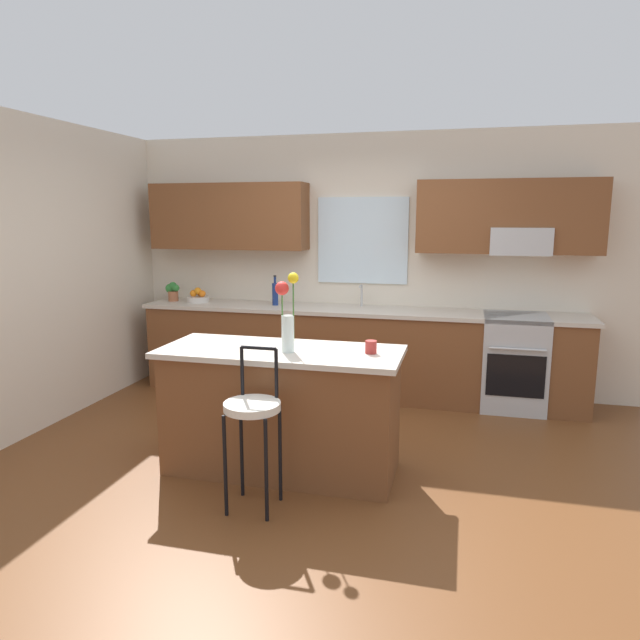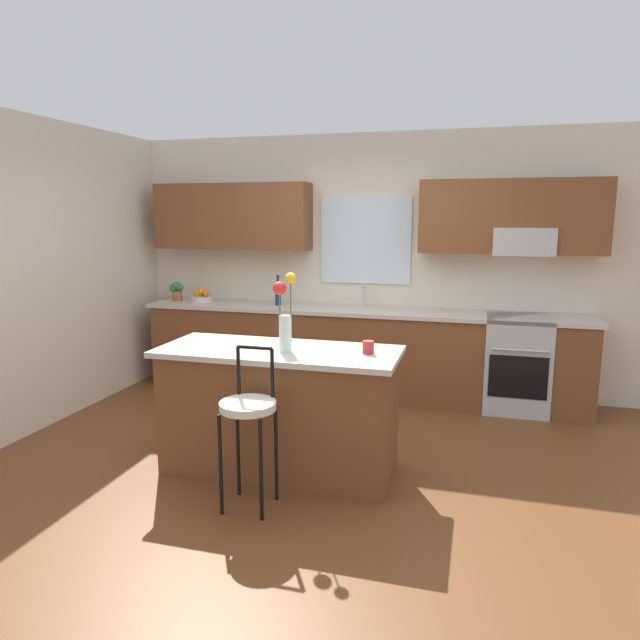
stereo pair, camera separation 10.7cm
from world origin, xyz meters
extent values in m
plane|color=brown|center=(0.00, 0.00, 0.00)|extent=(14.00, 14.00, 0.00)
cube|color=beige|center=(-2.56, 0.30, 1.35)|extent=(0.12, 4.60, 2.70)
cube|color=beige|center=(0.00, 2.06, 1.35)|extent=(5.60, 0.12, 2.70)
cube|color=brown|center=(-1.44, 1.83, 1.85)|extent=(1.72, 0.34, 0.70)
cube|color=brown|center=(1.44, 1.83, 1.85)|extent=(1.72, 0.34, 0.70)
cube|color=silver|center=(0.00, 1.99, 1.60)|extent=(0.96, 0.03, 0.90)
cube|color=#B7BABC|center=(1.56, 1.80, 1.62)|extent=(0.56, 0.36, 0.26)
cube|color=brown|center=(0.00, 1.70, 0.44)|extent=(4.50, 0.60, 0.88)
cube|color=beige|center=(0.00, 1.70, 0.90)|extent=(4.56, 0.64, 0.04)
cube|color=#B7BABC|center=(0.02, 1.70, 0.85)|extent=(0.54, 0.38, 0.11)
cylinder|color=#B7BABC|center=(0.02, 1.86, 1.03)|extent=(0.02, 0.02, 0.22)
cylinder|color=#B7BABC|center=(0.02, 1.80, 1.14)|extent=(0.02, 0.12, 0.02)
cube|color=#B7BABC|center=(1.56, 1.68, 0.46)|extent=(0.60, 0.60, 0.92)
cube|color=black|center=(1.56, 1.38, 0.40)|extent=(0.52, 0.02, 0.40)
cylinder|color=#B7BABC|center=(1.56, 1.35, 0.66)|extent=(0.50, 0.02, 0.02)
cube|color=brown|center=(-0.19, -0.21, 0.44)|extent=(1.66, 0.64, 0.88)
cube|color=beige|center=(-0.19, -0.21, 0.90)|extent=(1.74, 0.72, 0.04)
cylinder|color=black|center=(-0.33, -0.93, 0.33)|extent=(0.02, 0.02, 0.66)
cylinder|color=black|center=(-0.06, -0.93, 0.33)|extent=(0.02, 0.02, 0.66)
cylinder|color=black|center=(-0.33, -0.66, 0.33)|extent=(0.02, 0.02, 0.66)
cylinder|color=black|center=(-0.06, -0.66, 0.33)|extent=(0.02, 0.02, 0.66)
cylinder|color=silver|center=(-0.19, -0.80, 0.69)|extent=(0.36, 0.36, 0.05)
cylinder|color=black|center=(-0.31, -0.66, 0.87)|extent=(0.02, 0.02, 0.32)
cylinder|color=black|center=(-0.08, -0.66, 0.87)|extent=(0.02, 0.02, 0.32)
cylinder|color=black|center=(-0.19, -0.66, 1.03)|extent=(0.23, 0.02, 0.02)
cylinder|color=silver|center=(-0.11, -0.28, 1.05)|extent=(0.09, 0.09, 0.26)
cylinder|color=#3D722D|center=(-0.07, -0.28, 1.22)|extent=(0.01, 0.01, 0.44)
sphere|color=yellow|center=(-0.07, -0.28, 1.44)|extent=(0.08, 0.08, 0.08)
cylinder|color=#3D722D|center=(-0.15, -0.28, 1.18)|extent=(0.01, 0.01, 0.37)
sphere|color=red|center=(-0.15, -0.28, 1.37)|extent=(0.10, 0.10, 0.10)
cylinder|color=#A52D28|center=(0.46, -0.18, 0.97)|extent=(0.08, 0.08, 0.09)
cylinder|color=silver|center=(-1.78, 1.70, 0.95)|extent=(0.24, 0.24, 0.06)
sphere|color=orange|center=(-1.72, 1.70, 1.01)|extent=(0.07, 0.07, 0.07)
sphere|color=orange|center=(-1.78, 1.75, 1.01)|extent=(0.07, 0.07, 0.07)
sphere|color=orange|center=(-1.83, 1.70, 1.01)|extent=(0.08, 0.08, 0.08)
sphere|color=orange|center=(-1.78, 1.70, 1.04)|extent=(0.08, 0.08, 0.08)
cylinder|color=navy|center=(-0.88, 1.70, 1.04)|extent=(0.06, 0.06, 0.24)
cylinder|color=navy|center=(-0.88, 1.70, 1.19)|extent=(0.03, 0.03, 0.07)
cylinder|color=black|center=(-0.88, 1.70, 1.23)|extent=(0.03, 0.03, 0.02)
cylinder|color=#9E5B3D|center=(-2.08, 1.70, 0.98)|extent=(0.11, 0.11, 0.11)
sphere|color=#2D7A33|center=(-2.08, 1.70, 1.09)|extent=(0.09, 0.09, 0.09)
sphere|color=#2D7A33|center=(-2.12, 1.71, 1.06)|extent=(0.10, 0.10, 0.10)
sphere|color=#2D7A33|center=(-2.04, 1.69, 1.07)|extent=(0.08, 0.08, 0.08)
camera|label=1|loc=(1.07, -4.00, 1.86)|focal=32.05mm
camera|label=2|loc=(1.17, -3.97, 1.86)|focal=32.05mm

